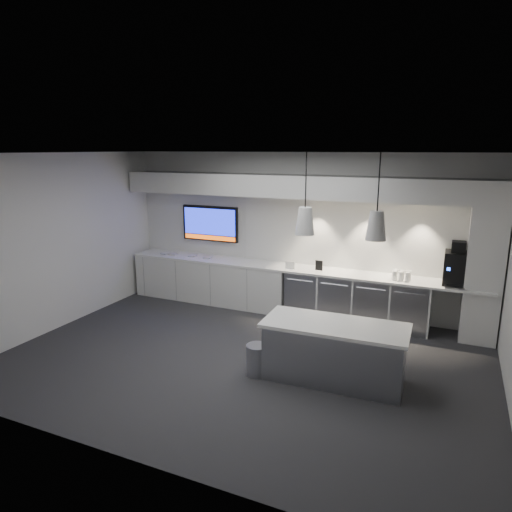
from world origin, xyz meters
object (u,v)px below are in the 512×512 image
at_px(island, 334,352).
at_px(bin, 257,360).
at_px(coffee_machine, 457,267).
at_px(wall_tv, 210,223).

relative_size(island, bin, 4.45).
bearing_deg(coffee_machine, wall_tv, 176.67).
xyz_separation_m(bin, coffee_machine, (2.42, 2.54, 0.98)).
relative_size(island, coffee_machine, 2.69).
bearing_deg(bin, island, 15.51).
distance_m(bin, coffee_machine, 3.64).
xyz_separation_m(island, coffee_machine, (1.42, 2.26, 0.79)).
height_order(island, coffee_machine, coffee_machine).
height_order(bin, coffee_machine, coffee_machine).
distance_m(wall_tv, bin, 3.84).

